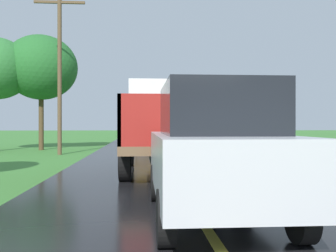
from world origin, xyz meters
name	(u,v)px	position (x,y,z in m)	size (l,w,h in m)	color
banana_truck_near	(163,124)	(-0.19, 10.63, 1.47)	(2.38, 5.82, 2.80)	#2D2D30
banana_truck_far	(150,124)	(-0.22, 26.15, 1.48)	(2.38, 5.81, 2.80)	#2D2D30
utility_pole_roadside	(60,67)	(-4.79, 17.44, 4.23)	(2.41, 0.20, 7.75)	brown
roadside_tree_mid_right	(41,68)	(-6.59, 20.98, 4.72)	(4.10, 4.10, 6.58)	#4C3823
following_car	(214,150)	(0.19, 4.45, 1.07)	(1.74, 4.10, 1.92)	#B7BABF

